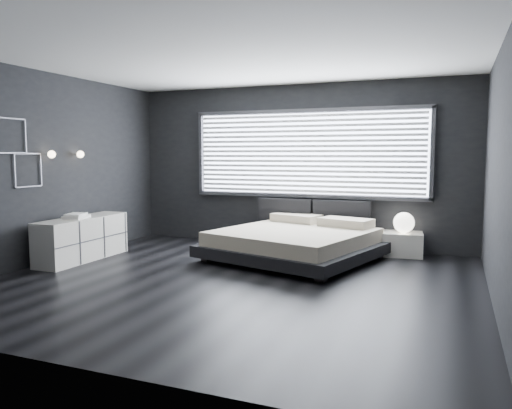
% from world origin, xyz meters
% --- Properties ---
extents(room, '(6.04, 6.00, 2.80)m').
position_xyz_m(room, '(0.00, 0.00, 1.40)').
color(room, black).
rests_on(room, ground).
extents(window, '(4.14, 0.09, 1.52)m').
position_xyz_m(window, '(0.20, 2.70, 1.61)').
color(window, white).
rests_on(window, ground).
extents(headboard, '(1.96, 0.16, 0.52)m').
position_xyz_m(headboard, '(0.34, 2.64, 0.57)').
color(headboard, black).
rests_on(headboard, ground).
extents(sconce_near, '(0.18, 0.11, 0.11)m').
position_xyz_m(sconce_near, '(-2.88, 0.05, 1.60)').
color(sconce_near, silver).
rests_on(sconce_near, ground).
extents(sconce_far, '(0.18, 0.11, 0.11)m').
position_xyz_m(sconce_far, '(-2.88, 0.65, 1.60)').
color(sconce_far, silver).
rests_on(sconce_far, ground).
extents(wall_art_upper, '(0.01, 0.48, 0.48)m').
position_xyz_m(wall_art_upper, '(-2.98, -0.55, 1.85)').
color(wall_art_upper, '#47474C').
rests_on(wall_art_upper, ground).
extents(wall_art_lower, '(0.01, 0.48, 0.48)m').
position_xyz_m(wall_art_lower, '(-2.98, -0.30, 1.38)').
color(wall_art_lower, '#47474C').
rests_on(wall_art_lower, ground).
extents(bed, '(2.77, 2.70, 0.59)m').
position_xyz_m(bed, '(0.35, 1.59, 0.27)').
color(bed, black).
rests_on(bed, ground).
extents(nightstand, '(0.69, 0.60, 0.37)m').
position_xyz_m(nightstand, '(1.83, 2.50, 0.19)').
color(nightstand, white).
rests_on(nightstand, ground).
extents(orb_lamp, '(0.32, 0.32, 0.32)m').
position_xyz_m(orb_lamp, '(1.86, 2.45, 0.53)').
color(orb_lamp, white).
rests_on(orb_lamp, nightstand).
extents(dresser, '(0.47, 1.63, 0.65)m').
position_xyz_m(dresser, '(-2.65, 0.37, 0.32)').
color(dresser, white).
rests_on(dresser, ground).
extents(book_stack, '(0.34, 0.41, 0.07)m').
position_xyz_m(book_stack, '(-2.66, 0.26, 0.68)').
color(book_stack, white).
rests_on(book_stack, dresser).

